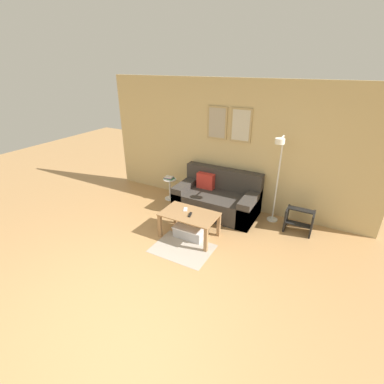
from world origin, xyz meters
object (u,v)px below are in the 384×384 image
at_px(book_stack, 169,178).
at_px(step_stool, 299,220).
at_px(floor_lamp, 278,169).
at_px(side_table, 170,187).
at_px(remote_control, 190,215).
at_px(couch, 217,199).
at_px(cell_phone, 185,209).
at_px(storage_bin, 191,230).
at_px(coffee_table, 189,218).

xyz_separation_m(book_stack, step_stool, (2.78, -0.03, -0.27)).
xyz_separation_m(floor_lamp, step_stool, (0.50, -0.04, -0.87)).
height_order(side_table, step_stool, side_table).
bearing_deg(remote_control, couch, 73.57).
distance_m(side_table, remote_control, 1.62).
bearing_deg(cell_phone, storage_bin, -49.70).
distance_m(side_table, book_stack, 0.22).
height_order(side_table, remote_control, side_table).
distance_m(couch, cell_phone, 0.99).
relative_size(coffee_table, floor_lamp, 0.58).
xyz_separation_m(couch, cell_phone, (-0.19, -0.96, 0.17)).
relative_size(coffee_table, remote_control, 6.43).
xyz_separation_m(remote_control, cell_phone, (-0.17, 0.14, -0.01)).
distance_m(coffee_table, side_table, 1.56).
xyz_separation_m(remote_control, step_stool, (1.61, 1.12, -0.23)).
bearing_deg(storage_bin, cell_phone, 157.08).
distance_m(side_table, cell_phone, 1.41).
height_order(coffee_table, side_table, side_table).
height_order(floor_lamp, remote_control, floor_lamp).
relative_size(couch, storage_bin, 2.95).
xyz_separation_m(storage_bin, step_stool, (1.64, 1.04, 0.13)).
xyz_separation_m(couch, step_stool, (1.59, 0.02, -0.06)).
distance_m(storage_bin, floor_lamp, 1.86).
bearing_deg(floor_lamp, side_table, -179.45).
bearing_deg(couch, remote_control, -90.96).
distance_m(couch, side_table, 1.16).
bearing_deg(couch, storage_bin, -92.46).
xyz_separation_m(floor_lamp, remote_control, (-1.11, -1.16, -0.64)).
relative_size(storage_bin, step_stool, 1.16).
bearing_deg(remote_control, step_stool, 19.19).
distance_m(storage_bin, remote_control, 0.37).
bearing_deg(coffee_table, couch, 87.02).
bearing_deg(couch, side_table, 178.08).
distance_m(floor_lamp, remote_control, 1.73).
distance_m(storage_bin, step_stool, 1.95).
height_order(couch, side_table, couch).
bearing_deg(remote_control, book_stack, 119.96).
height_order(storage_bin, remote_control, remote_control).
bearing_deg(cell_phone, book_stack, 107.75).
xyz_separation_m(storage_bin, book_stack, (-1.14, 1.07, 0.40)).
xyz_separation_m(couch, floor_lamp, (1.09, 0.06, 0.82)).
bearing_deg(book_stack, couch, -2.37).
bearing_deg(coffee_table, book_stack, 135.54).
relative_size(storage_bin, floor_lamp, 0.33).
relative_size(floor_lamp, remote_control, 11.17).
height_order(floor_lamp, step_stool, floor_lamp).
xyz_separation_m(couch, storage_bin, (-0.04, -1.02, -0.19)).
height_order(storage_bin, side_table, side_table).
bearing_deg(floor_lamp, coffee_table, -135.81).
relative_size(remote_control, step_stool, 0.32).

